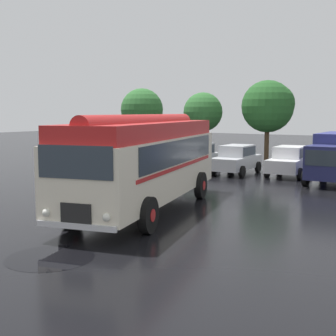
% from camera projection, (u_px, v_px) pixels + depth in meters
% --- Properties ---
extents(ground_plane, '(120.00, 120.00, 0.00)m').
position_uv_depth(ground_plane, '(127.00, 213.00, 16.61)').
color(ground_plane, black).
extents(vintage_bus, '(4.83, 10.38, 3.49)m').
position_uv_depth(vintage_bus, '(146.00, 159.00, 16.92)').
color(vintage_bus, silver).
rests_on(vintage_bus, ground).
extents(car_near_left, '(2.27, 4.35, 1.66)m').
position_uv_depth(car_near_left, '(196.00, 157.00, 28.58)').
color(car_near_left, '#B7BABF').
rests_on(car_near_left, ground).
extents(car_mid_left, '(2.11, 4.27, 1.66)m').
position_uv_depth(car_mid_left, '(236.00, 159.00, 27.23)').
color(car_mid_left, '#B7BABF').
rests_on(car_mid_left, ground).
extents(car_mid_right, '(2.21, 4.32, 1.66)m').
position_uv_depth(car_mid_right, '(290.00, 161.00, 26.27)').
color(car_mid_right, silver).
rests_on(car_mid_right, ground).
extents(tree_far_left, '(3.40, 3.40, 5.47)m').
position_uv_depth(tree_far_left, '(140.00, 110.00, 37.52)').
color(tree_far_left, '#4C3823').
rests_on(tree_far_left, ground).
extents(tree_left_of_centre, '(2.85, 2.85, 5.01)m').
position_uv_depth(tree_left_of_centre, '(203.00, 112.00, 34.17)').
color(tree_left_of_centre, '#4C3823').
rests_on(tree_left_of_centre, ground).
extents(tree_centre, '(3.57, 3.53, 5.73)m').
position_uv_depth(tree_centre, '(270.00, 106.00, 31.60)').
color(tree_centre, '#4C3823').
rests_on(tree_centre, ground).
extents(puddle_patch, '(2.18, 2.18, 0.01)m').
position_uv_depth(puddle_patch, '(50.00, 258.00, 11.51)').
color(puddle_patch, black).
rests_on(puddle_patch, ground).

